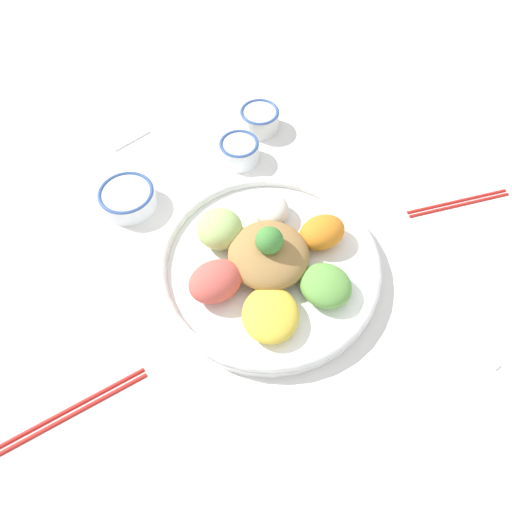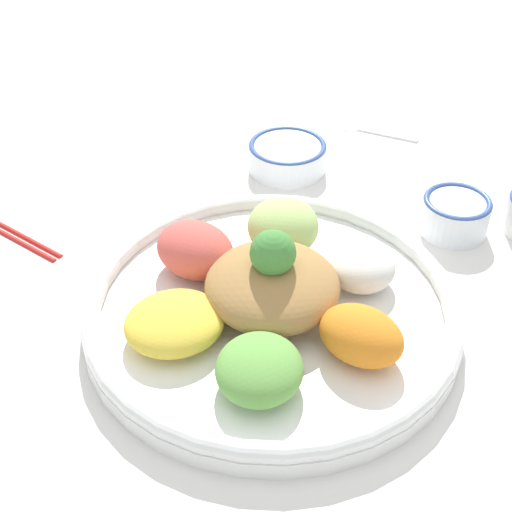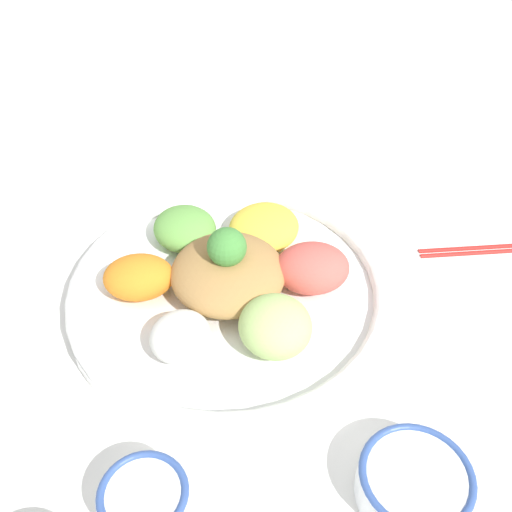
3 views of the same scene
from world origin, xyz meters
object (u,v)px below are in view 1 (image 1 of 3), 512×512
Objects in this scene: sauce_bowl_red at (239,150)px; chopsticks_pair_far at (459,202)px; serving_spoon_main at (459,328)px; chopsticks_pair_near at (73,410)px; sauce_bowl_dark at (128,197)px; salad_platter at (269,262)px; rice_bowl_blue at (260,119)px; serving_spoon_extra at (117,147)px.

chopsticks_pair_far is (-0.45, -0.05, -0.02)m from sauce_bowl_red.
serving_spoon_main is at bearing 60.73° from chopsticks_pair_far.
chopsticks_pair_near is 0.63m from serving_spoon_main.
serving_spoon_main is (-0.64, 0.03, -0.02)m from sauce_bowl_dark.
sauce_bowl_dark is (0.31, -0.04, -0.01)m from salad_platter.
sauce_bowl_dark is 0.40m from chopsticks_pair_near.
rice_bowl_blue reaches higher than serving_spoon_extra.
salad_platter reaches higher than serving_spoon_extra.
serving_spoon_extra is (0.27, 0.17, -0.02)m from rice_bowl_blue.
chopsticks_pair_far is at bearing 172.38° from rice_bowl_blue.
salad_platter is at bearing -85.48° from serving_spoon_extra.
salad_platter is at bearing 113.80° from rice_bowl_blue.
salad_platter is at bearing -144.15° from serving_spoon_main.
rice_bowl_blue is 0.47× the size of chopsticks_pair_far.
serving_spoon_main is (-0.49, 0.33, -0.02)m from rice_bowl_blue.
salad_platter is at bearing 8.98° from chopsticks_pair_near.
chopsticks_pair_far reaches higher than serving_spoon_extra.
chopsticks_pair_near is at bearing 86.94° from rice_bowl_blue.
sauce_bowl_dark is 0.65m from serving_spoon_main.
rice_bowl_blue reaches higher than chopsticks_pair_near.
chopsticks_pair_near is (0.19, 0.34, -0.02)m from salad_platter.
chopsticks_pair_near is 1.03× the size of chopsticks_pair_far.
salad_platter is at bearing 6.80° from chopsticks_pair_far.
sauce_bowl_red is at bearing -30.83° from chopsticks_pair_far.
salad_platter is at bearing 172.45° from sauce_bowl_dark.
salad_platter is 0.34m from serving_spoon_main.
serving_spoon_extra is at bearing -157.78° from serving_spoon_main.
sauce_bowl_red is 0.27m from serving_spoon_extra.
sauce_bowl_dark is at bearing -15.04° from chopsticks_pair_far.
rice_bowl_blue is 0.68m from chopsticks_pair_near.
chopsticks_pair_near and chopsticks_pair_far have the same top height.
salad_platter is 2.08× the size of chopsticks_pair_near.
sauce_bowl_red is at bearing -128.47° from sauce_bowl_dark.
rice_bowl_blue is at bearing -117.80° from sauce_bowl_dark.
salad_platter reaches higher than sauce_bowl_dark.
chopsticks_pair_near reaches higher than serving_spoon_extra.
sauce_bowl_dark is at bearing -7.55° from salad_platter.
sauce_bowl_red is at bearing -56.65° from salad_platter.
sauce_bowl_dark is 0.85× the size of serving_spoon_extra.
serving_spoon_extra is at bearing -27.65° from chopsticks_pair_far.
chopsticks_pair_near is at bearing 60.79° from salad_platter.
sauce_bowl_red is at bearing -170.66° from serving_spoon_main.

